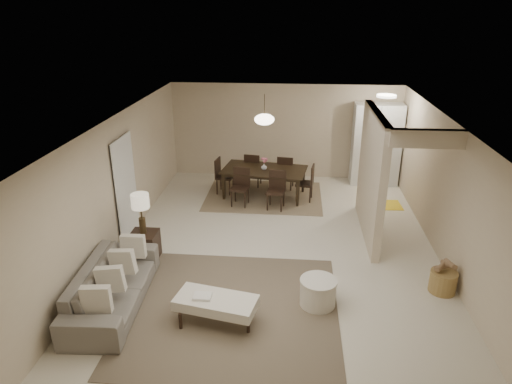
# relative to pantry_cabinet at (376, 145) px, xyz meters

# --- Properties ---
(floor) EXTENTS (9.00, 9.00, 0.00)m
(floor) POSITION_rel_pantry_cabinet_xyz_m (-2.35, -4.15, -1.05)
(floor) COLOR beige
(floor) RESTS_ON ground
(ceiling) EXTENTS (9.00, 9.00, 0.00)m
(ceiling) POSITION_rel_pantry_cabinet_xyz_m (-2.35, -4.15, 1.45)
(ceiling) COLOR white
(ceiling) RESTS_ON back_wall
(back_wall) EXTENTS (6.00, 0.00, 6.00)m
(back_wall) POSITION_rel_pantry_cabinet_xyz_m (-2.35, 0.35, 0.20)
(back_wall) COLOR #C7B296
(back_wall) RESTS_ON floor
(left_wall) EXTENTS (0.00, 9.00, 9.00)m
(left_wall) POSITION_rel_pantry_cabinet_xyz_m (-5.35, -4.15, 0.20)
(left_wall) COLOR #C7B296
(left_wall) RESTS_ON floor
(right_wall) EXTENTS (0.00, 9.00, 9.00)m
(right_wall) POSITION_rel_pantry_cabinet_xyz_m (0.65, -4.15, 0.20)
(right_wall) COLOR #C7B296
(right_wall) RESTS_ON floor
(partition) EXTENTS (0.15, 2.50, 2.50)m
(partition) POSITION_rel_pantry_cabinet_xyz_m (-0.55, -2.90, 0.20)
(partition) COLOR #C7B296
(partition) RESTS_ON floor
(doorway) EXTENTS (0.04, 0.90, 2.04)m
(doorway) POSITION_rel_pantry_cabinet_xyz_m (-5.32, -3.55, -0.03)
(doorway) COLOR black
(doorway) RESTS_ON floor
(pantry_cabinet) EXTENTS (1.20, 0.55, 2.10)m
(pantry_cabinet) POSITION_rel_pantry_cabinet_xyz_m (0.00, 0.00, 0.00)
(pantry_cabinet) COLOR silver
(pantry_cabinet) RESTS_ON floor
(flush_light) EXTENTS (0.44, 0.44, 0.05)m
(flush_light) POSITION_rel_pantry_cabinet_xyz_m (-0.05, -0.95, 1.41)
(flush_light) COLOR white
(flush_light) RESTS_ON ceiling
(living_rug) EXTENTS (3.20, 3.20, 0.01)m
(living_rug) POSITION_rel_pantry_cabinet_xyz_m (-2.93, -5.75, -1.04)
(living_rug) COLOR brown
(living_rug) RESTS_ON floor
(sofa) EXTENTS (2.34, 1.02, 0.67)m
(sofa) POSITION_rel_pantry_cabinet_xyz_m (-4.80, -5.75, -0.71)
(sofa) COLOR slate
(sofa) RESTS_ON floor
(ottoman_bench) EXTENTS (1.26, 0.76, 0.42)m
(ottoman_bench) POSITION_rel_pantry_cabinet_xyz_m (-3.13, -6.05, -0.71)
(ottoman_bench) COLOR beige
(ottoman_bench) RESTS_ON living_rug
(side_table) EXTENTS (0.48, 0.48, 0.53)m
(side_table) POSITION_rel_pantry_cabinet_xyz_m (-4.75, -4.35, -0.79)
(side_table) COLOR black
(side_table) RESTS_ON floor
(table_lamp) EXTENTS (0.32, 0.32, 0.76)m
(table_lamp) POSITION_rel_pantry_cabinet_xyz_m (-4.75, -4.35, 0.04)
(table_lamp) COLOR #45351D
(table_lamp) RESTS_ON side_table
(round_pouf) EXTENTS (0.57, 0.57, 0.45)m
(round_pouf) POSITION_rel_pantry_cabinet_xyz_m (-1.64, -5.49, -0.83)
(round_pouf) COLOR beige
(round_pouf) RESTS_ON floor
(wicker_basket) EXTENTS (0.56, 0.56, 0.36)m
(wicker_basket) POSITION_rel_pantry_cabinet_xyz_m (0.40, -4.94, -0.87)
(wicker_basket) COLOR olive
(wicker_basket) RESTS_ON floor
(dining_rug) EXTENTS (2.80, 2.10, 0.01)m
(dining_rug) POSITION_rel_pantry_cabinet_xyz_m (-2.79, -1.18, -1.04)
(dining_rug) COLOR #846C52
(dining_rug) RESTS_ON floor
(dining_table) EXTENTS (2.12, 1.38, 0.70)m
(dining_table) POSITION_rel_pantry_cabinet_xyz_m (-2.79, -1.18, -0.70)
(dining_table) COLOR black
(dining_table) RESTS_ON dining_rug
(dining_chairs) EXTENTS (2.41, 1.88, 0.89)m
(dining_chairs) POSITION_rel_pantry_cabinet_xyz_m (-2.79, -1.18, -0.61)
(dining_chairs) COLOR black
(dining_chairs) RESTS_ON dining_rug
(vase) EXTENTS (0.16, 0.16, 0.15)m
(vase) POSITION_rel_pantry_cabinet_xyz_m (-2.79, -1.18, -0.28)
(vase) COLOR white
(vase) RESTS_ON dining_table
(yellow_mat) EXTENTS (1.01, 0.65, 0.01)m
(yellow_mat) POSITION_rel_pantry_cabinet_xyz_m (-0.03, -1.47, -1.04)
(yellow_mat) COLOR yellow
(yellow_mat) RESTS_ON floor
(pendant_light) EXTENTS (0.46, 0.46, 0.71)m
(pendant_light) POSITION_rel_pantry_cabinet_xyz_m (-2.79, -1.18, 0.87)
(pendant_light) COLOR #45351D
(pendant_light) RESTS_ON ceiling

